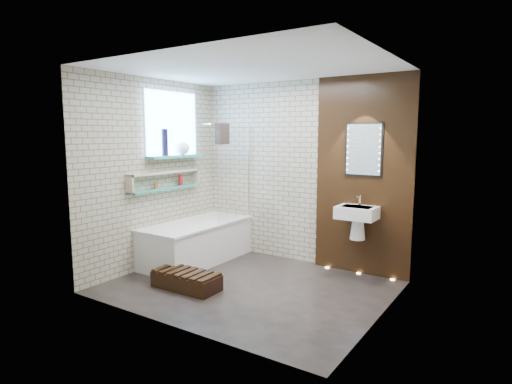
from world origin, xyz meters
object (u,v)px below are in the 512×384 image
Objects in this scene: washbasin at (357,217)px; bathtub at (197,242)px; bath_screen at (234,173)px; walnut_step at (186,281)px; led_mirror at (364,150)px.

bathtub is at bearing -163.99° from washbasin.
bath_screen is 1.68× the size of walnut_step.
bath_screen reaches higher than washbasin.
walnut_step is (0.27, -1.36, -1.19)m from bath_screen.
walnut_step is at bearing -78.74° from bath_screen.
bathtub is 2.32m from washbasin.
walnut_step is at bearing -55.72° from bathtub.
bathtub is 2.09× the size of walnut_step.
bath_screen is 2.41× the size of washbasin.
led_mirror is 2.78m from walnut_step.
bathtub is at bearing 124.28° from walnut_step.
washbasin is at bearing -90.00° from led_mirror.
washbasin is 2.29m from walnut_step.
walnut_step is (-1.55, -1.54, -0.70)m from washbasin.
bath_screen is 1.89m from washbasin.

